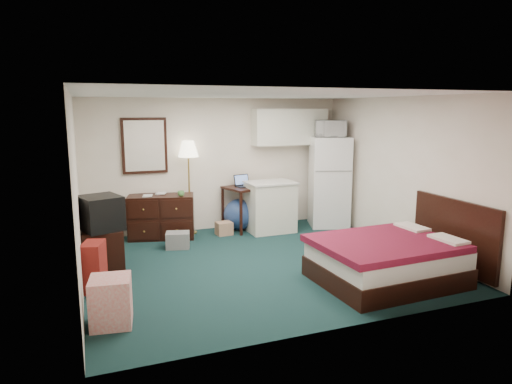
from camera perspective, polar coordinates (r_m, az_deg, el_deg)
name	(u,v)px	position (r m, az deg, el deg)	size (l,w,h in m)	color
floor	(259,263)	(6.99, 0.40, -8.87)	(5.00, 4.50, 0.01)	#122A2A
ceiling	(259,95)	(6.60, 0.43, 12.08)	(5.00, 4.50, 0.01)	white
walls	(259,182)	(6.68, 0.42, 1.30)	(5.01, 4.51, 2.50)	white
mirror	(144,146)	(8.46, -13.77, 5.64)	(0.80, 0.06, 1.00)	white
upper_cabinets	(290,127)	(9.09, 4.24, 8.11)	(1.50, 0.35, 0.70)	silver
headboard	(454,234)	(7.08, 23.50, -4.85)	(0.06, 1.56, 1.00)	black
dresser	(161,217)	(8.39, -11.73, -3.02)	(1.15, 0.52, 0.78)	black
floor_lamp	(189,188)	(8.52, -8.35, 0.54)	(0.38, 0.38, 1.73)	#B89643
desk	(244,208)	(8.77, -1.46, -2.04)	(0.66, 0.66, 0.84)	black
exercise_ball	(239,214)	(8.79, -2.12, -2.83)	(0.60, 0.60, 0.60)	navy
kitchen_counter	(270,207)	(8.65, 1.78, -1.93)	(0.84, 0.64, 0.92)	silver
fridge	(329,182)	(9.13, 9.15, 1.29)	(0.73, 0.73, 1.77)	white
bed	(386,261)	(6.43, 15.97, -8.30)	(1.80, 1.41, 0.58)	#3F080D
tv_stand	(103,248)	(7.14, -18.58, -6.61)	(0.57, 0.62, 0.57)	black
suitcase	(94,267)	(6.25, -19.61, -8.78)	(0.24, 0.39, 0.63)	#5D060D
retail_box	(111,301)	(5.27, -17.68, -12.90)	(0.42, 0.42, 0.53)	silver
file_bin	(178,240)	(7.79, -9.75, -5.95)	(0.38, 0.29, 0.27)	gray
cardboard_box_a	(224,228)	(8.49, -4.02, -4.56)	(0.28, 0.24, 0.24)	#966E52
cardboard_box_b	(265,224)	(8.74, 1.10, -4.04)	(0.22, 0.26, 0.26)	#966E52
laptop	(245,181)	(8.68, -1.43, 1.38)	(0.32, 0.26, 0.22)	black
crt_tv	(101,213)	(6.97, -18.83, -2.48)	(0.54, 0.58, 0.50)	black
microwave	(330,127)	(9.01, 9.27, 8.07)	(0.58, 0.32, 0.39)	white
book_a	(143,190)	(8.25, -13.98, 0.24)	(0.16, 0.02, 0.23)	#966E52
book_b	(156,188)	(8.42, -12.39, 0.54)	(0.17, 0.02, 0.24)	#966E52
mug	(181,193)	(8.13, -9.36, -0.11)	(0.12, 0.10, 0.12)	#549449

